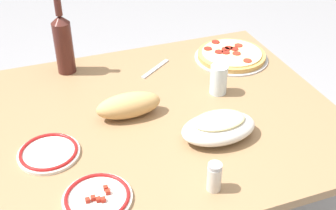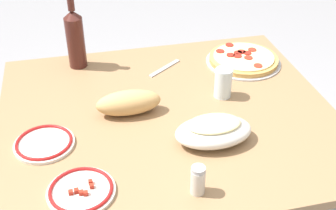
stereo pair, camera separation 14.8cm
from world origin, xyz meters
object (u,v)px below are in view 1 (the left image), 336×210
baked_pasta_dish (219,127)px  side_plate_near (49,152)px  dining_table (168,139)px  pepperoni_pizza (231,55)px  spice_shaker (214,177)px  wine_bottle (63,43)px  water_glass (219,80)px  side_plate_far (97,197)px  bread_loaf (129,105)px

baked_pasta_dish → side_plate_near: (-0.51, 0.10, -0.03)m
dining_table → pepperoni_pizza: (0.37, 0.27, 0.13)m
baked_pasta_dish → spice_shaker: 0.23m
dining_table → baked_pasta_dish: baked_pasta_dish is taller
wine_bottle → water_glass: (0.49, -0.34, -0.07)m
side_plate_near → spice_shaker: bearing=-36.4°
side_plate_near → side_plate_far: 0.25m
side_plate_near → side_plate_far: size_ratio=1.00×
wine_bottle → bread_loaf: (0.15, -0.37, -0.08)m
wine_bottle → side_plate_far: (-0.04, -0.71, -0.11)m
wine_bottle → spice_shaker: (0.27, -0.78, -0.08)m
pepperoni_pizza → baked_pasta_dish: bearing=-121.3°
water_glass → side_plate_near: (-0.62, -0.14, -0.04)m
dining_table → bread_loaf: bearing=168.2°
pepperoni_pizza → water_glass: water_glass is taller
pepperoni_pizza → spice_shaker: spice_shaker is taller
dining_table → wine_bottle: (-0.27, 0.40, 0.24)m
dining_table → baked_pasta_dish: bearing=-60.8°
dining_table → water_glass: 0.28m
wine_bottle → spice_shaker: size_ratio=3.48×
pepperoni_pizza → wine_bottle: wine_bottle is taller
baked_pasta_dish → side_plate_near: bearing=169.4°
baked_pasta_dish → bread_loaf: 0.31m
wine_bottle → water_glass: wine_bottle is taller
water_glass → side_plate_near: 0.64m
spice_shaker → side_plate_near: bearing=143.6°
pepperoni_pizza → side_plate_near: pepperoni_pizza is taller
baked_pasta_dish → spice_shaker: bearing=-118.4°
wine_bottle → side_plate_far: size_ratio=1.64×
side_plate_near → wine_bottle: bearing=74.5°
water_glass → spice_shaker: 0.49m
bread_loaf → baked_pasta_dish: bearing=-42.1°
wine_bottle → side_plate_near: bearing=-105.5°
baked_pasta_dish → side_plate_far: (-0.41, -0.13, -0.03)m
side_plate_near → spice_shaker: 0.50m
dining_table → side_plate_far: side_plate_far is taller
baked_pasta_dish → water_glass: 0.26m
spice_shaker → side_plate_far: bearing=167.6°
wine_bottle → bread_loaf: wine_bottle is taller
pepperoni_pizza → wine_bottle: (-0.65, 0.13, 0.11)m
dining_table → side_plate_far: bearing=-134.9°
side_plate_far → bread_loaf: bearing=61.7°
wine_bottle → water_glass: size_ratio=2.82×
baked_pasta_dish → side_plate_near: baked_pasta_dish is taller
dining_table → water_glass: bearing=14.9°
pepperoni_pizza → spice_shaker: size_ratio=3.44×
pepperoni_pizza → water_glass: 0.27m
pepperoni_pizza → side_plate_near: bearing=-155.5°
dining_table → pepperoni_pizza: 0.48m
bread_loaf → pepperoni_pizza: bearing=26.0°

